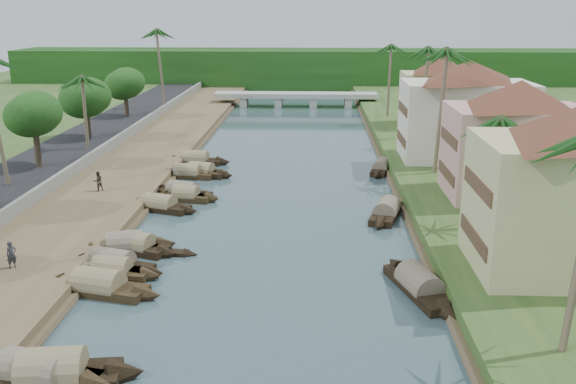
{
  "coord_description": "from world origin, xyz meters",
  "views": [
    {
      "loc": [
        3.24,
        -38.99,
        16.53
      ],
      "look_at": [
        1.15,
        11.42,
        2.0
      ],
      "focal_mm": 40.0,
      "sensor_mm": 36.0,
      "label": 1
    }
  ],
  "objects_px": {
    "bridge": "(296,97)",
    "person_near": "(11,255)",
    "sampan_0": "(35,374)",
    "sampan_1": "(52,374)"
  },
  "relations": [
    {
      "from": "bridge",
      "to": "person_near",
      "type": "bearing_deg",
      "value": -101.85
    },
    {
      "from": "person_near",
      "to": "sampan_0",
      "type": "bearing_deg",
      "value": -108.11
    },
    {
      "from": "bridge",
      "to": "person_near",
      "type": "relative_size",
      "value": 16.05
    },
    {
      "from": "sampan_0",
      "to": "sampan_1",
      "type": "bearing_deg",
      "value": 11.57
    },
    {
      "from": "sampan_1",
      "to": "sampan_0",
      "type": "bearing_deg",
      "value": 171.75
    },
    {
      "from": "sampan_0",
      "to": "person_near",
      "type": "relative_size",
      "value": 5.01
    },
    {
      "from": "sampan_0",
      "to": "person_near",
      "type": "distance_m",
      "value": 12.95
    },
    {
      "from": "sampan_0",
      "to": "bridge",
      "type": "bearing_deg",
      "value": 95.91
    },
    {
      "from": "bridge",
      "to": "person_near",
      "type": "height_order",
      "value": "person_near"
    },
    {
      "from": "sampan_1",
      "to": "person_near",
      "type": "distance_m",
      "value": 13.37
    }
  ]
}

